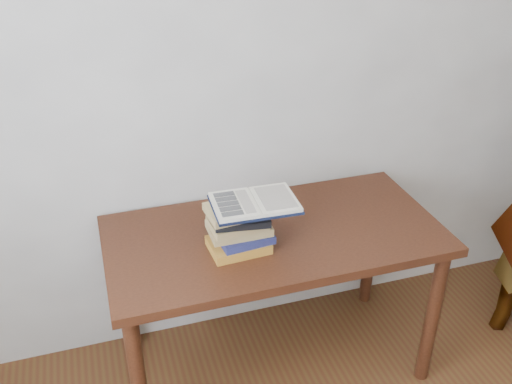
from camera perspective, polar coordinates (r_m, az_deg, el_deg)
name	(u,v)px	position (r m, az deg, el deg)	size (l,w,h in m)	color
desk	(274,251)	(2.38, 1.83, -5.95)	(1.37, 0.68, 0.73)	#411F10
book_stack	(240,228)	(2.18, -1.64, -3.59)	(0.25, 0.19, 0.19)	#B48929
open_book	(255,203)	(2.13, -0.13, -1.09)	(0.33, 0.23, 0.03)	black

